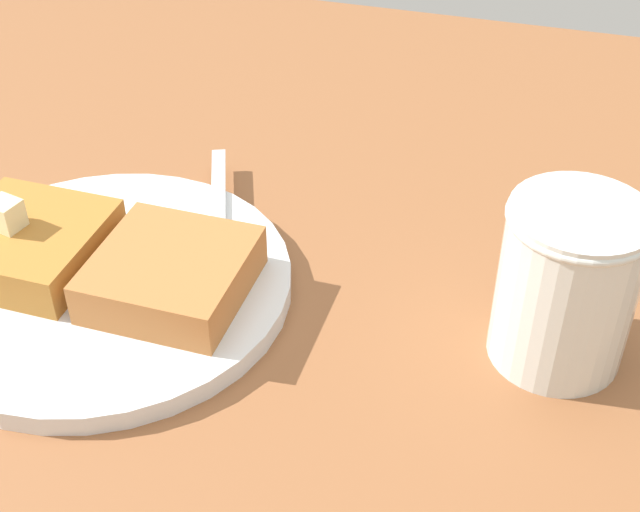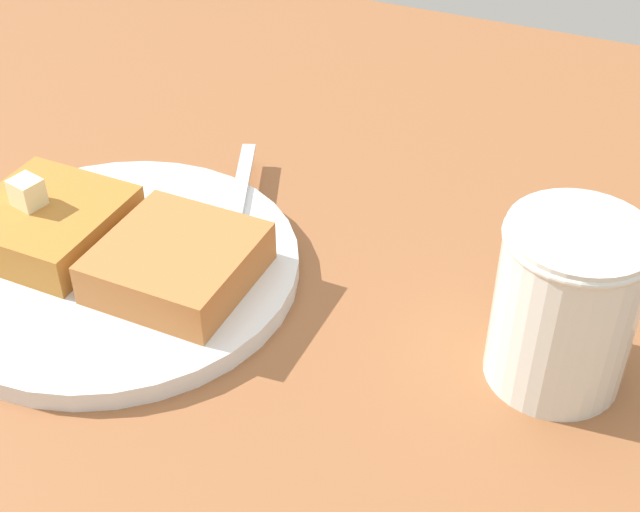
% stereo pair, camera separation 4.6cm
% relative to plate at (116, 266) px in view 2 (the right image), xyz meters
% --- Properties ---
extents(plate, '(0.21, 0.21, 0.01)m').
position_rel_plate_xyz_m(plate, '(0.00, 0.00, 0.00)').
color(plate, white).
rests_on(plate, table_surface).
extents(toast_slice_left, '(0.08, 0.08, 0.02)m').
position_rel_plate_xyz_m(toast_slice_left, '(-0.04, 0.00, 0.02)').
color(toast_slice_left, '#AF712D').
rests_on(toast_slice_left, plate).
extents(toast_slice_middle, '(0.08, 0.08, 0.02)m').
position_rel_plate_xyz_m(toast_slice_middle, '(0.04, -0.00, 0.02)').
color(toast_slice_middle, '#B26E38').
rests_on(toast_slice_middle, plate).
extents(butter_pat_primary, '(0.02, 0.02, 0.02)m').
position_rel_plate_xyz_m(butter_pat_primary, '(-0.05, -0.00, 0.04)').
color(butter_pat_primary, beige).
rests_on(butter_pat_primary, toast_slice_left).
extents(fork, '(0.07, 0.15, 0.00)m').
position_rel_plate_xyz_m(fork, '(0.05, 0.06, 0.01)').
color(fork, silver).
rests_on(fork, plate).
extents(syrup_jar, '(0.07, 0.07, 0.09)m').
position_rel_plate_xyz_m(syrup_jar, '(0.25, 0.02, 0.04)').
color(syrup_jar, '#461E09').
rests_on(syrup_jar, table_surface).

